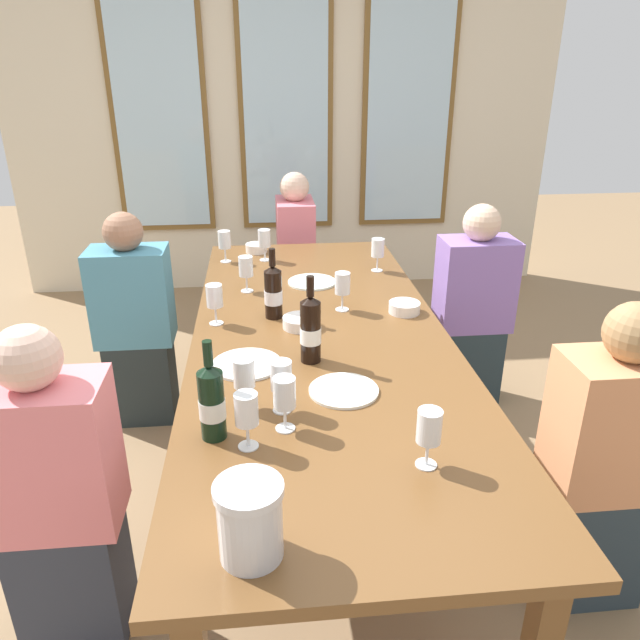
% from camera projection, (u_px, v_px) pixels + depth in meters
% --- Properties ---
extents(ground_plane, '(12.00, 12.00, 0.00)m').
position_uv_depth(ground_plane, '(321.00, 482.00, 2.72)').
color(ground_plane, '#8C6E4C').
extents(back_wall_with_windows, '(4.23, 0.10, 2.90)m').
position_uv_depth(back_wall_with_windows, '(286.00, 105.00, 4.57)').
color(back_wall_with_windows, beige).
rests_on(back_wall_with_windows, ground).
extents(dining_table, '(1.03, 2.63, 0.74)m').
position_uv_depth(dining_table, '(321.00, 348.00, 2.45)').
color(dining_table, brown).
rests_on(dining_table, ground).
extents(white_plate_0, '(0.24, 0.24, 0.01)m').
position_uv_depth(white_plate_0, '(312.00, 282.00, 2.99)').
color(white_plate_0, white).
rests_on(white_plate_0, dining_table).
extents(white_plate_1, '(0.24, 0.24, 0.01)m').
position_uv_depth(white_plate_1, '(344.00, 390.00, 2.01)').
color(white_plate_1, white).
rests_on(white_plate_1, dining_table).
extents(white_plate_2, '(0.25, 0.25, 0.01)m').
position_uv_depth(white_plate_2, '(247.00, 364.00, 2.18)').
color(white_plate_2, white).
rests_on(white_plate_2, dining_table).
extents(metal_pitcher, '(0.16, 0.16, 0.19)m').
position_uv_depth(metal_pitcher, '(250.00, 520.00, 1.31)').
color(metal_pitcher, silver).
rests_on(metal_pitcher, dining_table).
extents(wine_bottle_0, '(0.08, 0.08, 0.31)m').
position_uv_depth(wine_bottle_0, '(273.00, 292.00, 2.55)').
color(wine_bottle_0, black).
rests_on(wine_bottle_0, dining_table).
extents(wine_bottle_1, '(0.08, 0.08, 0.33)m').
position_uv_depth(wine_bottle_1, '(311.00, 329.00, 2.16)').
color(wine_bottle_1, black).
rests_on(wine_bottle_1, dining_table).
extents(wine_bottle_2, '(0.08, 0.08, 0.31)m').
position_uv_depth(wine_bottle_2, '(212.00, 402.00, 1.72)').
color(wine_bottle_2, black).
rests_on(wine_bottle_2, dining_table).
extents(tasting_bowl_0, '(0.15, 0.15, 0.05)m').
position_uv_depth(tasting_bowl_0, '(300.00, 322.00, 2.48)').
color(tasting_bowl_0, white).
rests_on(tasting_bowl_0, dining_table).
extents(tasting_bowl_1, '(0.14, 0.14, 0.05)m').
position_uv_depth(tasting_bowl_1, '(404.00, 307.00, 2.63)').
color(tasting_bowl_1, white).
rests_on(tasting_bowl_1, dining_table).
extents(tasting_bowl_2, '(0.12, 0.12, 0.05)m').
position_uv_depth(tasting_bowl_2, '(256.00, 248.00, 3.46)').
color(tasting_bowl_2, white).
rests_on(tasting_bowl_2, dining_table).
extents(wine_glass_0, '(0.07, 0.07, 0.17)m').
position_uv_depth(wine_glass_0, '(246.00, 268.00, 2.83)').
color(wine_glass_0, white).
rests_on(wine_glass_0, dining_table).
extents(wine_glass_1, '(0.07, 0.07, 0.17)m').
position_uv_depth(wine_glass_1, '(429.00, 429.00, 1.60)').
color(wine_glass_1, white).
rests_on(wine_glass_1, dining_table).
extents(wine_glass_2, '(0.07, 0.07, 0.17)m').
position_uv_depth(wine_glass_2, '(224.00, 241.00, 3.26)').
color(wine_glass_2, white).
rests_on(wine_glass_2, dining_table).
extents(wine_glass_3, '(0.07, 0.07, 0.17)m').
position_uv_depth(wine_glass_3, '(281.00, 378.00, 1.85)').
color(wine_glass_3, white).
rests_on(wine_glass_3, dining_table).
extents(wine_glass_4, '(0.07, 0.07, 0.17)m').
position_uv_depth(wine_glass_4, '(378.00, 249.00, 3.11)').
color(wine_glass_4, white).
rests_on(wine_glass_4, dining_table).
extents(wine_glass_5, '(0.07, 0.07, 0.17)m').
position_uv_depth(wine_glass_5, '(215.00, 298.00, 2.48)').
color(wine_glass_5, white).
rests_on(wine_glass_5, dining_table).
extents(wine_glass_6, '(0.07, 0.07, 0.17)m').
position_uv_depth(wine_glass_6, '(246.00, 412.00, 1.68)').
color(wine_glass_6, white).
rests_on(wine_glass_6, dining_table).
extents(wine_glass_7, '(0.07, 0.07, 0.17)m').
position_uv_depth(wine_glass_7, '(342.00, 285.00, 2.62)').
color(wine_glass_7, white).
rests_on(wine_glass_7, dining_table).
extents(wine_glass_8, '(0.07, 0.07, 0.17)m').
position_uv_depth(wine_glass_8, '(244.00, 376.00, 1.87)').
color(wine_glass_8, white).
rests_on(wine_glass_8, dining_table).
extents(wine_glass_9, '(0.07, 0.07, 0.17)m').
position_uv_depth(wine_glass_9, '(284.00, 395.00, 1.76)').
color(wine_glass_9, white).
rests_on(wine_glass_9, dining_table).
extents(wine_glass_10, '(0.07, 0.07, 0.17)m').
position_uv_depth(wine_glass_10, '(264.00, 240.00, 3.28)').
color(wine_glass_10, white).
rests_on(wine_glass_10, dining_table).
extents(seated_person_0, '(0.38, 0.24, 1.11)m').
position_uv_depth(seated_person_0, '(136.00, 326.00, 3.03)').
color(seated_person_0, '#232C2D').
rests_on(seated_person_0, ground).
extents(seated_person_1, '(0.38, 0.24, 1.11)m').
position_uv_depth(seated_person_1, '(472.00, 313.00, 3.18)').
color(seated_person_1, '#26363D').
rests_on(seated_person_1, ground).
extents(seated_person_2, '(0.38, 0.24, 1.11)m').
position_uv_depth(seated_person_2, '(58.00, 500.00, 1.83)').
color(seated_person_2, '#313643').
rests_on(seated_person_2, ground).
extents(seated_person_3, '(0.38, 0.24, 1.11)m').
position_uv_depth(seated_person_3, '(605.00, 467.00, 1.98)').
color(seated_person_3, '#2A3740').
rests_on(seated_person_3, ground).
extents(seated_person_4, '(0.24, 0.38, 1.11)m').
position_uv_depth(seated_person_4, '(296.00, 260.00, 4.03)').
color(seated_person_4, '#313143').
rests_on(seated_person_4, ground).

